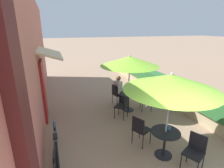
{
  "coord_description": "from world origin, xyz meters",
  "views": [
    {
      "loc": [
        -2.01,
        -1.21,
        3.13
      ],
      "look_at": [
        0.15,
        5.03,
        1.0
      ],
      "focal_mm": 28.0,
      "sensor_mm": 36.0,
      "label": 1
    }
  ],
  "objects_px": {
    "patio_table_near": "(165,139)",
    "seated_patron_mid_right": "(119,89)",
    "cafe_chair_near_left": "(140,128)",
    "coffee_cup_near": "(169,128)",
    "cafe_chair_near_right": "(195,150)",
    "bicycle_second": "(56,142)",
    "cafe_chair_mid_left": "(146,97)",
    "patio_table_mid": "(128,99)",
    "cafe_chair_mid_back": "(123,105)",
    "patio_umbrella_near": "(171,82)",
    "cafe_chair_mid_right": "(117,93)",
    "patio_umbrella_mid": "(130,61)",
    "coffee_cup_mid": "(127,92)"
  },
  "relations": [
    {
      "from": "coffee_cup_near",
      "to": "patio_table_mid",
      "type": "distance_m",
      "value": 2.64
    },
    {
      "from": "cafe_chair_mid_back",
      "to": "cafe_chair_mid_left",
      "type": "bearing_deg",
      "value": -23.75
    },
    {
      "from": "cafe_chair_near_left",
      "to": "bicycle_second",
      "type": "height_order",
      "value": "cafe_chair_near_left"
    },
    {
      "from": "patio_umbrella_mid",
      "to": "cafe_chair_mid_right",
      "type": "relative_size",
      "value": 2.53
    },
    {
      "from": "patio_table_near",
      "to": "cafe_chair_near_right",
      "type": "bearing_deg",
      "value": -57.38
    },
    {
      "from": "cafe_chair_mid_back",
      "to": "bicycle_second",
      "type": "bearing_deg",
      "value": 162.16
    },
    {
      "from": "bicycle_second",
      "to": "patio_umbrella_mid",
      "type": "bearing_deg",
      "value": 30.37
    },
    {
      "from": "patio_umbrella_near",
      "to": "cafe_chair_mid_left",
      "type": "xyz_separation_m",
      "value": [
        0.91,
        2.56,
        -1.45
      ]
    },
    {
      "from": "cafe_chair_mid_left",
      "to": "seated_patron_mid_right",
      "type": "distance_m",
      "value": 1.17
    },
    {
      "from": "coffee_cup_near",
      "to": "cafe_chair_mid_left",
      "type": "bearing_deg",
      "value": 72.81
    },
    {
      "from": "patio_umbrella_mid",
      "to": "cafe_chair_mid_right",
      "type": "xyz_separation_m",
      "value": [
        -0.24,
        0.66,
        -1.45
      ]
    },
    {
      "from": "coffee_cup_near",
      "to": "cafe_chair_mid_back",
      "type": "height_order",
      "value": "cafe_chair_mid_back"
    },
    {
      "from": "cafe_chair_near_left",
      "to": "patio_table_mid",
      "type": "bearing_deg",
      "value": 137.82
    },
    {
      "from": "coffee_cup_near",
      "to": "cafe_chair_near_right",
      "type": "bearing_deg",
      "value": -68.67
    },
    {
      "from": "patio_table_near",
      "to": "seated_patron_mid_right",
      "type": "bearing_deg",
      "value": 88.67
    },
    {
      "from": "cafe_chair_near_left",
      "to": "cafe_chair_mid_right",
      "type": "xyz_separation_m",
      "value": [
        0.35,
        2.75,
        0.0
      ]
    },
    {
      "from": "cafe_chair_mid_back",
      "to": "patio_table_mid",
      "type": "bearing_deg",
      "value": 6.25
    },
    {
      "from": "cafe_chair_near_left",
      "to": "coffee_cup_mid",
      "type": "bearing_deg",
      "value": 139.34
    },
    {
      "from": "cafe_chair_mid_back",
      "to": "bicycle_second",
      "type": "height_order",
      "value": "cafe_chair_mid_back"
    },
    {
      "from": "patio_table_mid",
      "to": "seated_patron_mid_right",
      "type": "relative_size",
      "value": 0.57
    },
    {
      "from": "seated_patron_mid_right",
      "to": "cafe_chair_mid_back",
      "type": "xyz_separation_m",
      "value": [
        -0.31,
        -1.23,
        -0.17
      ]
    },
    {
      "from": "cafe_chair_mid_right",
      "to": "cafe_chair_mid_left",
      "type": "bearing_deg",
      "value": 36.25
    },
    {
      "from": "patio_table_near",
      "to": "cafe_chair_mid_right",
      "type": "height_order",
      "value": "cafe_chair_mid_right"
    },
    {
      "from": "patio_umbrella_near",
      "to": "bicycle_second",
      "type": "relative_size",
      "value": 1.36
    },
    {
      "from": "patio_table_near",
      "to": "cafe_chair_mid_left",
      "type": "distance_m",
      "value": 2.72
    },
    {
      "from": "cafe_chair_near_left",
      "to": "seated_patron_mid_right",
      "type": "xyz_separation_m",
      "value": [
        0.46,
        2.77,
        0.17
      ]
    },
    {
      "from": "patio_umbrella_near",
      "to": "patio_umbrella_mid",
      "type": "bearing_deg",
      "value": 85.46
    },
    {
      "from": "coffee_cup_near",
      "to": "bicycle_second",
      "type": "bearing_deg",
      "value": 160.86
    },
    {
      "from": "cafe_chair_near_right",
      "to": "cafe_chair_mid_left",
      "type": "xyz_separation_m",
      "value": [
        0.53,
        3.15,
        0.0
      ]
    },
    {
      "from": "cafe_chair_near_left",
      "to": "coffee_cup_near",
      "type": "relative_size",
      "value": 9.67
    },
    {
      "from": "patio_table_mid",
      "to": "patio_umbrella_mid",
      "type": "relative_size",
      "value": 0.33
    },
    {
      "from": "patio_umbrella_near",
      "to": "seated_patron_mid_right",
      "type": "height_order",
      "value": "patio_umbrella_near"
    },
    {
      "from": "coffee_cup_near",
      "to": "patio_umbrella_mid",
      "type": "distance_m",
      "value": 2.9
    },
    {
      "from": "bicycle_second",
      "to": "cafe_chair_mid_back",
      "type": "bearing_deg",
      "value": 25.33
    },
    {
      "from": "patio_umbrella_mid",
      "to": "patio_table_mid",
      "type": "bearing_deg",
      "value": 180.0
    },
    {
      "from": "cafe_chair_mid_left",
      "to": "patio_table_near",
      "type": "bearing_deg",
      "value": 86.54
    },
    {
      "from": "patio_table_mid",
      "to": "cafe_chair_mid_back",
      "type": "distance_m",
      "value": 0.7
    },
    {
      "from": "patio_table_mid",
      "to": "cafe_chair_mid_back",
      "type": "height_order",
      "value": "cafe_chair_mid_back"
    },
    {
      "from": "cafe_chair_mid_back",
      "to": "coffee_cup_mid",
      "type": "xyz_separation_m",
      "value": [
        0.4,
        0.58,
        0.23
      ]
    },
    {
      "from": "seated_patron_mid_right",
      "to": "cafe_chair_mid_back",
      "type": "distance_m",
      "value": 1.28
    },
    {
      "from": "patio_table_mid",
      "to": "coffee_cup_near",
      "type": "bearing_deg",
      "value": -91.84
    },
    {
      "from": "patio_table_near",
      "to": "patio_table_mid",
      "type": "xyz_separation_m",
      "value": [
        0.21,
        2.68,
        0.0
      ]
    },
    {
      "from": "cafe_chair_mid_right",
      "to": "cafe_chair_near_left",
      "type": "bearing_deg",
      "value": -21.23
    },
    {
      "from": "coffee_cup_near",
      "to": "bicycle_second",
      "type": "distance_m",
      "value": 2.9
    },
    {
      "from": "cafe_chair_near_right",
      "to": "patio_umbrella_mid",
      "type": "bearing_deg",
      "value": -23.46
    },
    {
      "from": "patio_table_mid",
      "to": "coffee_cup_mid",
      "type": "height_order",
      "value": "coffee_cup_mid"
    },
    {
      "from": "patio_table_mid",
      "to": "cafe_chair_mid_right",
      "type": "bearing_deg",
      "value": 110.25
    },
    {
      "from": "patio_table_mid",
      "to": "cafe_chair_mid_left",
      "type": "bearing_deg",
      "value": -9.75
    },
    {
      "from": "patio_table_mid",
      "to": "seated_patron_mid_right",
      "type": "height_order",
      "value": "seated_patron_mid_right"
    },
    {
      "from": "cafe_chair_near_left",
      "to": "coffee_cup_near",
      "type": "xyz_separation_m",
      "value": [
        0.51,
        -0.54,
        0.23
      ]
    }
  ]
}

